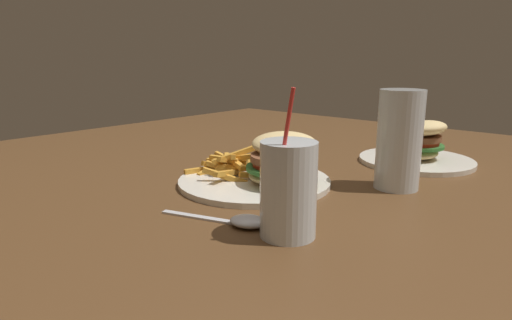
{
  "coord_description": "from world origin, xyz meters",
  "views": [
    {
      "loc": [
        0.49,
        -0.75,
        1.0
      ],
      "look_at": [
        0.0,
        -0.19,
        0.82
      ],
      "focal_mm": 30.0,
      "sensor_mm": 36.0,
      "label": 1
    }
  ],
  "objects_px": {
    "juice_glass": "(288,192)",
    "spoon": "(242,221)",
    "meal_plate_near": "(267,169)",
    "beer_glass": "(399,142)",
    "meal_plate_far": "(418,149)"
  },
  "relations": [
    {
      "from": "juice_glass",
      "to": "meal_plate_far",
      "type": "distance_m",
      "value": 0.5
    },
    {
      "from": "meal_plate_near",
      "to": "meal_plate_far",
      "type": "distance_m",
      "value": 0.37
    },
    {
      "from": "meal_plate_near",
      "to": "juice_glass",
      "type": "xyz_separation_m",
      "value": [
        0.16,
        -0.15,
        0.03
      ]
    },
    {
      "from": "beer_glass",
      "to": "spoon",
      "type": "distance_m",
      "value": 0.33
    },
    {
      "from": "spoon",
      "to": "meal_plate_far",
      "type": "distance_m",
      "value": 0.51
    },
    {
      "from": "beer_glass",
      "to": "meal_plate_far",
      "type": "distance_m",
      "value": 0.22
    },
    {
      "from": "spoon",
      "to": "meal_plate_far",
      "type": "relative_size",
      "value": 0.67
    },
    {
      "from": "meal_plate_near",
      "to": "juice_glass",
      "type": "relative_size",
      "value": 1.44
    },
    {
      "from": "meal_plate_near",
      "to": "beer_glass",
      "type": "distance_m",
      "value": 0.23
    },
    {
      "from": "meal_plate_far",
      "to": "beer_glass",
      "type": "bearing_deg",
      "value": -78.64
    },
    {
      "from": "juice_glass",
      "to": "spoon",
      "type": "bearing_deg",
      "value": -168.35
    },
    {
      "from": "meal_plate_near",
      "to": "spoon",
      "type": "bearing_deg",
      "value": -60.56
    },
    {
      "from": "beer_glass",
      "to": "juice_glass",
      "type": "relative_size",
      "value": 0.9
    },
    {
      "from": "meal_plate_near",
      "to": "spoon",
      "type": "distance_m",
      "value": 0.19
    },
    {
      "from": "meal_plate_near",
      "to": "beer_glass",
      "type": "height_order",
      "value": "beer_glass"
    }
  ]
}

